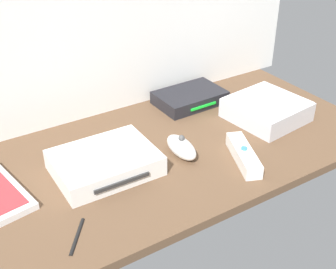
# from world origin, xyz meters

# --- Properties ---
(ground_plane) EXTENTS (1.00, 0.48, 0.02)m
(ground_plane) POSITION_xyz_m (0.00, 0.00, -0.01)
(ground_plane) COLOR brown
(ground_plane) RESTS_ON ground
(game_console) EXTENTS (0.21, 0.17, 0.04)m
(game_console) POSITION_xyz_m (-0.16, 0.00, 0.02)
(game_console) COLOR white
(game_console) RESTS_ON ground_plane
(mini_computer) EXTENTS (0.19, 0.19, 0.05)m
(mini_computer) POSITION_xyz_m (0.29, -0.01, 0.03)
(mini_computer) COLOR silver
(mini_computer) RESTS_ON ground_plane
(network_router) EXTENTS (0.18, 0.13, 0.03)m
(network_router) POSITION_xyz_m (0.17, 0.16, 0.02)
(network_router) COLOR black
(network_router) RESTS_ON ground_plane
(remote_wand) EXTENTS (0.09, 0.15, 0.03)m
(remote_wand) POSITION_xyz_m (0.12, -0.13, 0.02)
(remote_wand) COLOR white
(remote_wand) RESTS_ON ground_plane
(remote_nunchuk) EXTENTS (0.05, 0.10, 0.05)m
(remote_nunchuk) POSITION_xyz_m (0.01, -0.03, 0.02)
(remote_nunchuk) COLOR white
(remote_nunchuk) RESTS_ON ground_plane
(stylus_pen) EXTENTS (0.06, 0.08, 0.01)m
(stylus_pen) POSITION_xyz_m (-0.29, -0.15, 0.00)
(stylus_pen) COLOR black
(stylus_pen) RESTS_ON ground_plane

